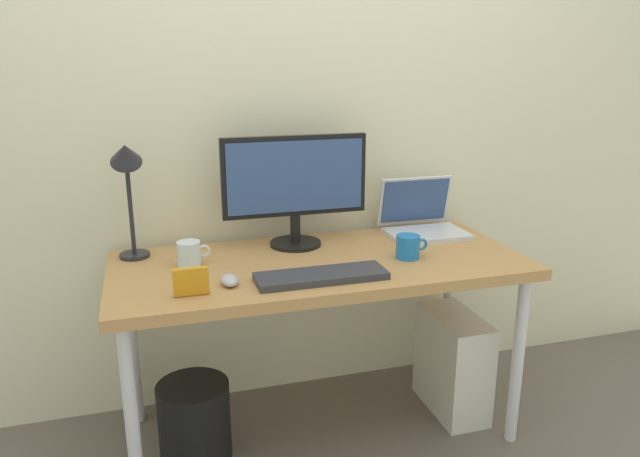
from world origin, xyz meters
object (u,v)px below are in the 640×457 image
at_px(mouse, 230,280).
at_px(coffee_mug, 408,247).
at_px(photo_frame, 191,281).
at_px(desk, 320,276).
at_px(monitor, 295,183).
at_px(keyboard, 321,276).
at_px(laptop, 422,220).
at_px(glass_cup, 189,254).
at_px(desk_lamp, 127,172).
at_px(wastebasket, 195,422).
at_px(computer_tower, 453,363).

height_order(mouse, coffee_mug, coffee_mug).
height_order(coffee_mug, photo_frame, photo_frame).
xyz_separation_m(desk, monitor, (-0.04, 0.20, 0.31)).
xyz_separation_m(monitor, keyboard, (-0.01, -0.39, -0.24)).
relative_size(laptop, glass_cup, 2.71).
xyz_separation_m(laptop, mouse, (-0.86, -0.37, -0.04)).
distance_m(monitor, photo_frame, 0.63).
xyz_separation_m(desk_lamp, glass_cup, (0.19, -0.12, -0.28)).
xyz_separation_m(laptop, wastebasket, (-0.99, -0.25, -0.62)).
xyz_separation_m(desk, glass_cup, (-0.46, 0.07, 0.11)).
bearing_deg(keyboard, desk_lamp, 146.84).
bearing_deg(desk, mouse, -156.33).
bearing_deg(keyboard, mouse, 173.16).
distance_m(keyboard, glass_cup, 0.49).
bearing_deg(wastebasket, glass_cup, 76.56).
relative_size(glass_cup, photo_frame, 1.07).
distance_m(keyboard, mouse, 0.30).
distance_m(laptop, coffee_mug, 0.34).
distance_m(desk, glass_cup, 0.48).
distance_m(laptop, wastebasket, 1.20).
height_order(keyboard, computer_tower, keyboard).
xyz_separation_m(monitor, glass_cup, (-0.42, -0.12, -0.20)).
xyz_separation_m(keyboard, glass_cup, (-0.41, 0.26, 0.03)).
xyz_separation_m(mouse, wastebasket, (-0.13, 0.12, -0.58)).
xyz_separation_m(monitor, wastebasket, (-0.45, -0.23, -0.81)).
xyz_separation_m(monitor, computer_tower, (0.61, -0.21, -0.75)).
bearing_deg(computer_tower, photo_frame, -169.17).
xyz_separation_m(coffee_mug, wastebasket, (-0.80, 0.03, -0.60)).
relative_size(mouse, coffee_mug, 0.74).
xyz_separation_m(monitor, mouse, (-0.31, -0.35, -0.23)).
height_order(laptop, photo_frame, laptop).
xyz_separation_m(keyboard, mouse, (-0.30, 0.04, 0.01)).
bearing_deg(mouse, photo_frame, -155.57).
xyz_separation_m(coffee_mug, glass_cup, (-0.78, 0.14, 0.00)).
distance_m(monitor, glass_cup, 0.48).
xyz_separation_m(monitor, laptop, (0.55, 0.02, -0.19)).
bearing_deg(photo_frame, desk, 23.87).
bearing_deg(photo_frame, keyboard, 2.92).
bearing_deg(coffee_mug, desk, 167.66).
height_order(mouse, computer_tower, mouse).
bearing_deg(photo_frame, glass_cup, 86.08).
xyz_separation_m(coffee_mug, photo_frame, (-0.80, -0.14, 0.00)).
distance_m(laptop, keyboard, 0.69).
xyz_separation_m(monitor, desk_lamp, (-0.61, 0.00, 0.08)).
relative_size(monitor, keyboard, 1.28).
bearing_deg(laptop, wastebasket, -165.82).
distance_m(mouse, coffee_mug, 0.68).
height_order(monitor, computer_tower, monitor).
xyz_separation_m(desk, photo_frame, (-0.48, -0.21, 0.11)).
relative_size(desk_lamp, wastebasket, 1.52).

